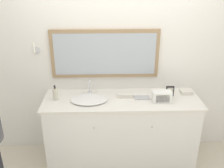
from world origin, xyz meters
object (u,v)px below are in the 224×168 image
soap_bottle (55,94)px  picture_frame (170,91)px  sink_basin (89,99)px  appliance_box (162,97)px

soap_bottle → picture_frame: 1.41m
sink_basin → soap_bottle: 0.41m
appliance_box → picture_frame: (0.13, 0.15, -0.00)m
picture_frame → appliance_box: bearing=-131.3°
sink_basin → picture_frame: bearing=4.6°
sink_basin → appliance_box: sink_basin is taller
soap_bottle → picture_frame: bearing=2.2°
picture_frame → sink_basin: bearing=-175.4°
sink_basin → picture_frame: sink_basin is taller
soap_bottle → picture_frame: soap_bottle is taller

